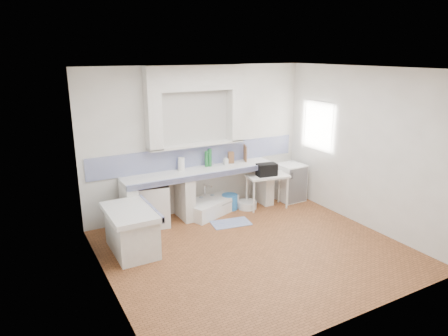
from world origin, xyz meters
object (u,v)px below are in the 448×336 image
sink (210,207)px  fridge (290,182)px  stove (153,205)px  side_table (267,191)px

sink → fridge: fridge is taller
stove → side_table: (2.29, -0.28, -0.04)m
side_table → fridge: bearing=19.8°
fridge → sink: bearing=173.3°
fridge → side_table: bearing=-171.4°
sink → stove: bearing=158.7°
sink → fridge: (1.82, -0.16, 0.26)m
stove → fridge: (2.97, -0.16, 0.01)m
stove → side_table: 2.31m
side_table → fridge: size_ratio=1.06×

